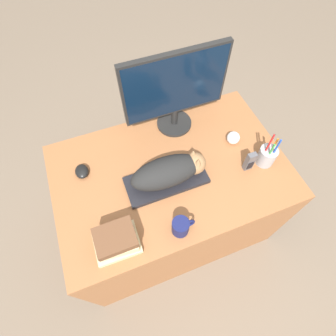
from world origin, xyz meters
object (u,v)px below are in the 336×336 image
Objects in this scene: phone at (250,162)px; book_stack at (117,240)px; monitor at (175,89)px; coffee_mug at (181,227)px; keyboard at (166,180)px; cat at (171,171)px; pen_cup at (267,155)px; computer_mouse at (82,171)px; baseball at (233,138)px.

phone is 0.62× the size of book_stack.
monitor is 4.99× the size of coffee_mug.
keyboard is 1.07× the size of cat.
pen_cup is at bearing -7.98° from keyboard.
phone is at bearing -10.88° from cat.
coffee_mug is at bearing -96.22° from keyboard.
computer_mouse is 0.80× the size of coffee_mug.
keyboard is at bearing -117.98° from monitor.
cat is at bearing 171.64° from pen_cup.
monitor is 0.63m from computer_mouse.
baseball is at bearing 38.17° from coffee_mug.
phone reaches higher than coffee_mug.
computer_mouse is at bearing 100.42° from book_stack.
keyboard is 0.43m from phone.
baseball is (0.41, 0.10, -0.06)m from cat.
baseball is at bearing 14.16° from cat.
cat is 5.47× the size of baseball.
keyboard is 0.38m from book_stack.
keyboard is 0.75× the size of monitor.
monitor is (0.18, 0.34, 0.26)m from keyboard.
coffee_mug reaches higher than baseball.
coffee_mug is at bearing -8.18° from book_stack.
cat is at bearing -25.97° from computer_mouse.
computer_mouse is at bearing 161.12° from phone.
keyboard is 5.87× the size of baseball.
monitor reaches higher than book_stack.
monitor is at bearing 62.02° from keyboard.
phone is at bearing -18.88° from computer_mouse.
pen_cup is (0.91, -0.27, 0.04)m from computer_mouse.
baseball is 0.18m from phone.
baseball is at bearing 118.03° from pen_cup.
coffee_mug is at bearing -109.17° from monitor.
cat is 4.39× the size of computer_mouse.
cat is 0.41m from phone.
coffee_mug is at bearing -161.52° from pen_cup.
monitor is at bearing 65.37° from cat.
pen_cup is 3.24× the size of baseball.
baseball reaches higher than keyboard.
keyboard is 0.53m from pen_cup.
pen_cup is (0.56, 0.19, 0.01)m from coffee_mug.
monitor is at bearing 48.68° from book_stack.
book_stack is at bearing -131.32° from monitor.
cat is 0.51m from pen_cup.
baseball is (0.82, -0.10, 0.02)m from computer_mouse.
book_stack is at bearing -79.58° from computer_mouse.
book_stack is (-0.73, -0.14, -0.01)m from phone.
computer_mouse is 0.86m from phone.
keyboard is 0.46m from monitor.
keyboard is 2.08× the size of book_stack.
baseball is at bearing -6.78° from computer_mouse.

